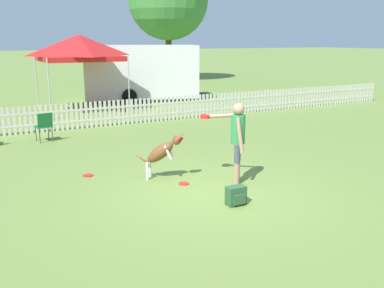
{
  "coord_description": "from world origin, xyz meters",
  "views": [
    {
      "loc": [
        -3.97,
        -6.75,
        2.86
      ],
      "look_at": [
        -0.01,
        0.76,
        0.79
      ],
      "focal_mm": 40.0,
      "sensor_mm": 36.0,
      "label": 1
    }
  ],
  "objects_px": {
    "handler_person": "(236,134)",
    "frisbee_near_handler": "(88,175)",
    "canopy_tent_secondary": "(79,48)",
    "equipment_trailer": "(141,72)",
    "frisbee_near_dog": "(184,184)",
    "folding_chair_blue_left": "(44,124)",
    "backpack_on_grass": "(236,196)",
    "tree_left_grove": "(168,0)",
    "leaping_dog": "(162,152)"
  },
  "relations": [
    {
      "from": "handler_person",
      "to": "frisbee_near_dog",
      "type": "distance_m",
      "value": 1.47
    },
    {
      "from": "folding_chair_blue_left",
      "to": "canopy_tent_secondary",
      "type": "relative_size",
      "value": 0.28
    },
    {
      "from": "backpack_on_grass",
      "to": "tree_left_grove",
      "type": "xyz_separation_m",
      "value": [
        9.0,
        22.3,
        5.39
      ]
    },
    {
      "from": "frisbee_near_dog",
      "to": "backpack_on_grass",
      "type": "relative_size",
      "value": 0.62
    },
    {
      "from": "canopy_tent_secondary",
      "to": "equipment_trailer",
      "type": "distance_m",
      "value": 3.96
    },
    {
      "from": "leaping_dog",
      "to": "frisbee_near_dog",
      "type": "height_order",
      "value": "leaping_dog"
    },
    {
      "from": "canopy_tent_secondary",
      "to": "handler_person",
      "type": "bearing_deg",
      "value": -87.26
    },
    {
      "from": "equipment_trailer",
      "to": "canopy_tent_secondary",
      "type": "bearing_deg",
      "value": -136.38
    },
    {
      "from": "leaping_dog",
      "to": "handler_person",
      "type": "bearing_deg",
      "value": 90.33
    },
    {
      "from": "handler_person",
      "to": "canopy_tent_secondary",
      "type": "height_order",
      "value": "canopy_tent_secondary"
    },
    {
      "from": "frisbee_near_dog",
      "to": "frisbee_near_handler",
      "type": "bearing_deg",
      "value": 137.72
    },
    {
      "from": "handler_person",
      "to": "backpack_on_grass",
      "type": "relative_size",
      "value": 4.78
    },
    {
      "from": "folding_chair_blue_left",
      "to": "tree_left_grove",
      "type": "distance_m",
      "value": 19.91
    },
    {
      "from": "handler_person",
      "to": "tree_left_grove",
      "type": "xyz_separation_m",
      "value": [
        8.36,
        21.29,
        4.53
      ]
    },
    {
      "from": "folding_chair_blue_left",
      "to": "canopy_tent_secondary",
      "type": "distance_m",
      "value": 5.9
    },
    {
      "from": "folding_chair_blue_left",
      "to": "canopy_tent_secondary",
      "type": "xyz_separation_m",
      "value": [
        2.31,
        5.03,
        2.04
      ]
    },
    {
      "from": "backpack_on_grass",
      "to": "folding_chair_blue_left",
      "type": "distance_m",
      "value": 6.98
    },
    {
      "from": "folding_chair_blue_left",
      "to": "canopy_tent_secondary",
      "type": "height_order",
      "value": "canopy_tent_secondary"
    },
    {
      "from": "leaping_dog",
      "to": "frisbee_near_handler",
      "type": "xyz_separation_m",
      "value": [
        -1.34,
        0.94,
        -0.58
      ]
    },
    {
      "from": "folding_chair_blue_left",
      "to": "tree_left_grove",
      "type": "xyz_separation_m",
      "value": [
        11.17,
        15.68,
        5.05
      ]
    },
    {
      "from": "frisbee_near_handler",
      "to": "frisbee_near_dog",
      "type": "bearing_deg",
      "value": -42.28
    },
    {
      "from": "handler_person",
      "to": "frisbee_near_dog",
      "type": "bearing_deg",
      "value": 104.12
    },
    {
      "from": "leaping_dog",
      "to": "frisbee_near_handler",
      "type": "relative_size",
      "value": 4.69
    },
    {
      "from": "tree_left_grove",
      "to": "backpack_on_grass",
      "type": "bearing_deg",
      "value": -111.99
    },
    {
      "from": "frisbee_near_handler",
      "to": "folding_chair_blue_left",
      "type": "xyz_separation_m",
      "value": [
        -0.26,
        3.74,
        0.5
      ]
    },
    {
      "from": "leaping_dog",
      "to": "equipment_trailer",
      "type": "height_order",
      "value": "equipment_trailer"
    },
    {
      "from": "frisbee_near_handler",
      "to": "backpack_on_grass",
      "type": "height_order",
      "value": "backpack_on_grass"
    },
    {
      "from": "backpack_on_grass",
      "to": "folding_chair_blue_left",
      "type": "bearing_deg",
      "value": 108.16
    },
    {
      "from": "frisbee_near_dog",
      "to": "folding_chair_blue_left",
      "type": "xyz_separation_m",
      "value": [
        -1.85,
        5.19,
        0.5
      ]
    },
    {
      "from": "leaping_dog",
      "to": "backpack_on_grass",
      "type": "height_order",
      "value": "leaping_dog"
    },
    {
      "from": "backpack_on_grass",
      "to": "folding_chair_blue_left",
      "type": "relative_size",
      "value": 0.4
    },
    {
      "from": "backpack_on_grass",
      "to": "equipment_trailer",
      "type": "xyz_separation_m",
      "value": [
        3.45,
        13.49,
        1.21
      ]
    },
    {
      "from": "canopy_tent_secondary",
      "to": "equipment_trailer",
      "type": "bearing_deg",
      "value": 29.07
    },
    {
      "from": "handler_person",
      "to": "folding_chair_blue_left",
      "type": "height_order",
      "value": "handler_person"
    },
    {
      "from": "handler_person",
      "to": "canopy_tent_secondary",
      "type": "distance_m",
      "value": 10.76
    },
    {
      "from": "frisbee_near_handler",
      "to": "frisbee_near_dog",
      "type": "xyz_separation_m",
      "value": [
        1.59,
        -1.45,
        0.0
      ]
    },
    {
      "from": "folding_chair_blue_left",
      "to": "handler_person",
      "type": "bearing_deg",
      "value": 108.57
    },
    {
      "from": "leaping_dog",
      "to": "canopy_tent_secondary",
      "type": "xyz_separation_m",
      "value": [
        0.71,
        9.71,
        1.96
      ]
    },
    {
      "from": "handler_person",
      "to": "frisbee_near_handler",
      "type": "relative_size",
      "value": 7.78
    },
    {
      "from": "leaping_dog",
      "to": "frisbee_near_dog",
      "type": "xyz_separation_m",
      "value": [
        0.26,
        -0.51,
        -0.58
      ]
    },
    {
      "from": "handler_person",
      "to": "tree_left_grove",
      "type": "bearing_deg",
      "value": 16.09
    },
    {
      "from": "frisbee_near_handler",
      "to": "tree_left_grove",
      "type": "bearing_deg",
      "value": 60.67
    },
    {
      "from": "handler_person",
      "to": "tree_left_grove",
      "type": "height_order",
      "value": "tree_left_grove"
    },
    {
      "from": "backpack_on_grass",
      "to": "tree_left_grove",
      "type": "bearing_deg",
      "value": 68.01
    },
    {
      "from": "backpack_on_grass",
      "to": "folding_chair_blue_left",
      "type": "xyz_separation_m",
      "value": [
        -2.17,
        6.62,
        0.34
      ]
    },
    {
      "from": "backpack_on_grass",
      "to": "leaping_dog",
      "type": "bearing_deg",
      "value": 106.5
    },
    {
      "from": "frisbee_near_dog",
      "to": "folding_chair_blue_left",
      "type": "relative_size",
      "value": 0.25
    },
    {
      "from": "frisbee_near_dog",
      "to": "equipment_trailer",
      "type": "xyz_separation_m",
      "value": [
        3.76,
        12.06,
        1.36
      ]
    },
    {
      "from": "handler_person",
      "to": "canopy_tent_secondary",
      "type": "xyz_separation_m",
      "value": [
        -0.51,
        10.64,
        1.52
      ]
    },
    {
      "from": "leaping_dog",
      "to": "backpack_on_grass",
      "type": "bearing_deg",
      "value": 54.02
    }
  ]
}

